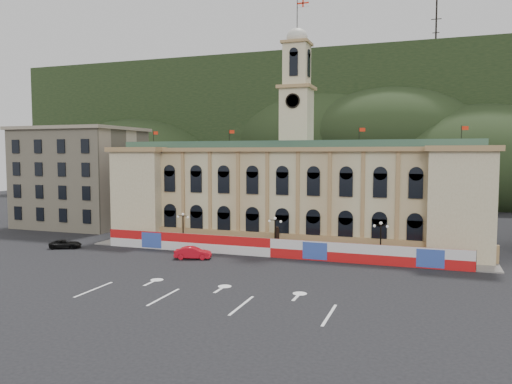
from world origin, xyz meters
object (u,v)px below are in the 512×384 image
(statue, at_px, (277,244))
(red_sedan, at_px, (193,253))
(black_suv, at_px, (66,244))
(lamp_center, at_px, (275,232))

(statue, height_order, red_sedan, statue)
(red_sedan, xyz_separation_m, black_suv, (-20.75, 0.43, -0.17))
(black_suv, bearing_deg, red_sedan, -116.06)
(red_sedan, height_order, black_suv, red_sedan)
(red_sedan, bearing_deg, statue, -67.56)
(statue, distance_m, red_sedan, 11.83)
(black_suv, bearing_deg, statue, -101.87)
(statue, height_order, black_suv, statue)
(statue, relative_size, black_suv, 0.76)
(lamp_center, relative_size, black_suv, 1.05)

